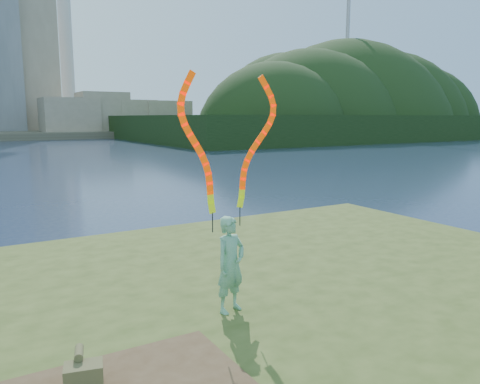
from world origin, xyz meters
TOP-DOWN VIEW (x-y plane):
  - ground at (0.00, 0.00)m, footprint 320.00×320.00m
  - grassy_knoll at (0.00, -2.30)m, footprint 20.00×18.00m
  - wooded_hill at (59.57, 59.96)m, footprint 78.00×50.00m
  - woman_with_ribbons at (0.13, -1.26)m, footprint 1.91×0.64m
  - canvas_bag at (-2.27, -2.29)m, footprint 0.46×0.52m

SIDE VIEW (x-z plane):
  - ground at x=0.00m, z-range 0.00..0.00m
  - wooded_hill at x=59.57m, z-range -31.34..31.66m
  - grassy_knoll at x=0.00m, z-range -0.06..0.74m
  - canvas_bag at x=-2.27m, z-range 0.77..1.15m
  - woman_with_ribbons at x=0.13m, z-range 0.31..4.18m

